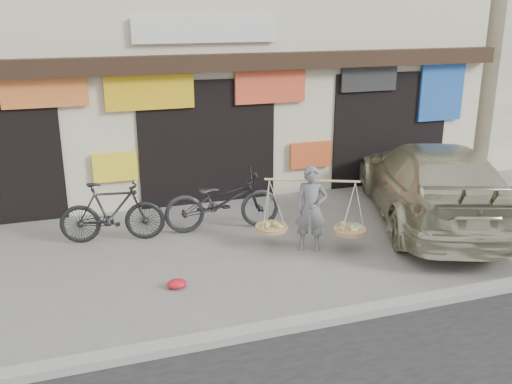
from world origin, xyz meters
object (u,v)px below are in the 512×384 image
object	(u,v)px
bike_1	(112,212)
suv	(432,182)
street_vendor	(311,212)
bike_2	(222,201)

from	to	relation	value
bike_1	suv	bearing A→B (deg)	-88.81
suv	street_vendor	bearing A→B (deg)	31.44
bike_1	bike_2	world-z (taller)	bike_2
suv	bike_2	bearing A→B (deg)	8.41
bike_2	suv	distance (m)	4.22
bike_2	suv	bearing A→B (deg)	-96.26
bike_1	bike_2	bearing A→B (deg)	-82.60
street_vendor	bike_2	size ratio (longest dim) A/B	0.81
street_vendor	suv	distance (m)	2.97
bike_2	street_vendor	bearing A→B (deg)	-134.32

